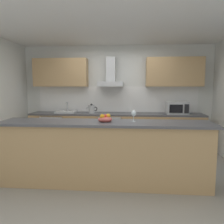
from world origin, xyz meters
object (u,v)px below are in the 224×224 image
oven (110,131)px  microwave (177,108)px  wine_glass (134,114)px  fruit_bowl (105,119)px  range_hood (111,77)px  kettle (92,109)px  sink (66,112)px  refrigerator (55,131)px

oven → microwave: size_ratio=1.60×
oven → wine_glass: 2.13m
oven → fruit_bowl: 2.08m
oven → range_hood: size_ratio=1.11×
kettle → wine_glass: wine_glass is taller
sink → wine_glass: bearing=-49.7°
refrigerator → microwave: size_ratio=1.70×
oven → kettle: kettle is taller
oven → microwave: microwave is taller
oven → refrigerator: 1.42m
microwave → kettle: bearing=-179.8°
range_hood → microwave: bearing=-5.6°
sink → range_hood: (1.12, 0.12, 0.86)m
oven → range_hood: bearing=90.0°
refrigerator → wine_glass: bearing=-44.8°
oven → fruit_bowl: (0.10, -1.99, 0.60)m
sink → range_hood: range_hood is taller
wine_glass → refrigerator: bearing=135.2°
microwave → sink: (-2.73, 0.04, -0.12)m
microwave → sink: bearing=179.2°
microwave → fruit_bowl: 2.48m
microwave → oven: bearing=179.0°
oven → range_hood: (-0.00, 0.13, 1.33)m
wine_glass → fruit_bowl: bearing=-174.4°
range_hood → kettle: bearing=-160.6°
microwave → refrigerator: bearing=179.5°
sink → fruit_bowl: 2.35m
microwave → range_hood: 1.77m
microwave → range_hood: (-1.61, 0.16, 0.74)m
microwave → kettle: (-2.07, -0.01, -0.04)m
sink → fruit_bowl: (1.22, -2.00, 0.13)m
oven → kettle: bearing=-175.8°
range_hood → wine_glass: range_hood is taller
microwave → fruit_bowl: (-1.51, -1.96, 0.01)m
kettle → range_hood: bearing=19.4°
microwave → sink: 2.73m
oven → refrigerator: oven is taller
sink → kettle: bearing=-3.9°
microwave → kettle: 2.07m
kettle → wine_glass: (1.00, -1.91, 0.13)m
refrigerator → wine_glass: wine_glass is taller
oven → kettle: (-0.46, -0.03, 0.55)m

